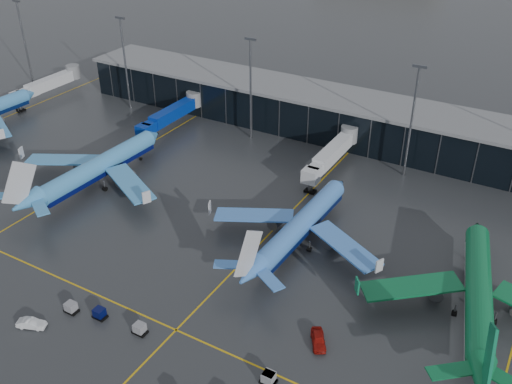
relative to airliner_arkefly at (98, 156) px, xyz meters
The scene contains 12 objects.
ground 34.69m from the airliner_arkefly, 22.81° to the right, with size 600.00×600.00×0.00m, color #282B2D.
terminal_pier 58.04m from the airliner_arkefly, 57.26° to the left, with size 142.00×17.00×10.70m.
jet_bridges 30.09m from the airliner_arkefly, 96.93° to the left, with size 94.00×27.50×7.20m.
flood_masts 52.24m from the airliner_arkefly, 45.33° to the left, with size 203.00×0.50×25.50m.
taxi_lines 41.99m from the airliner_arkefly, ahead, with size 220.00×120.00×0.02m.
airliner_arkefly is the anchor object (origin of this frame).
airliner_klm_near 47.66m from the airliner_arkefly, ahead, with size 35.50×40.43×12.43m, color #4381DB, non-canonical shape.
airliner_aer_lingus 79.67m from the airliner_arkefly, ahead, with size 37.72×42.96×13.20m, color #0B6436, non-canonical shape.
baggage_carts 56.01m from the airliner_arkefly, 36.31° to the right, with size 36.00×10.54×1.70m.
mobile_airstair 47.32m from the airliner_arkefly, ahead, with size 2.55×3.43×3.45m.
service_van_red 64.69m from the airliner_arkefly, 18.00° to the right, with size 1.95×4.86×1.66m, color maroon.
service_van_white 44.87m from the airliner_arkefly, 60.49° to the right, with size 1.56×4.47×1.47m, color silver.
Camera 1 is at (52.44, -64.12, 62.38)m, focal length 40.00 mm.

